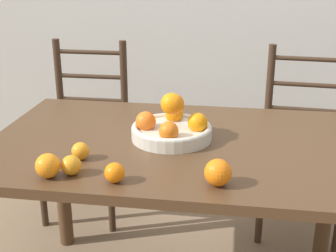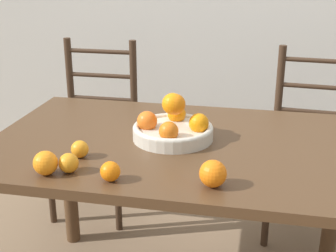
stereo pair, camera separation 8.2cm
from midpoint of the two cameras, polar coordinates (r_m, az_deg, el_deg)
name	(u,v)px [view 1 (the left image)]	position (r m, az deg, el deg)	size (l,w,h in m)	color
dining_table	(179,168)	(1.78, 0.08, -5.10)	(1.42, 0.89, 0.75)	#4C331E
fruit_bowl	(172,126)	(1.74, -0.90, 0.02)	(0.30, 0.30, 0.18)	beige
orange_loose_0	(80,151)	(1.61, -12.08, -3.01)	(0.06, 0.06, 0.06)	orange
orange_loose_1	(218,173)	(1.40, 4.43, -5.69)	(0.08, 0.08, 0.08)	orange
orange_loose_2	(115,173)	(1.43, -8.18, -5.67)	(0.06, 0.06, 0.06)	orange
orange_loose_3	(48,166)	(1.50, -15.98, -4.69)	(0.08, 0.08, 0.08)	orange
orange_loose_4	(71,165)	(1.51, -13.27, -4.69)	(0.06, 0.06, 0.06)	orange
chair_left	(86,132)	(2.64, -10.82, -0.71)	(0.42, 0.40, 0.96)	#382619
chair_right	(303,144)	(2.51, 15.21, -2.15)	(0.45, 0.43, 0.96)	#382619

